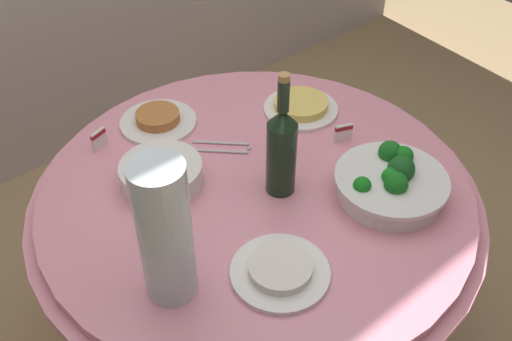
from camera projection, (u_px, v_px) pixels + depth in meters
name	position (u px, v px, depth m)	size (l,w,h in m)	color
buffet_table	(256.00, 276.00, 1.75)	(1.16, 1.16, 0.74)	maroon
broccoli_bowl	(391.00, 183.00, 1.46)	(0.28, 0.28, 0.11)	white
plate_stack	(161.00, 174.00, 1.50)	(0.21, 0.21, 0.06)	white
wine_bottle	(282.00, 149.00, 1.42)	(0.07, 0.07, 0.34)	black
decorative_fruit_vase	(166.00, 239.00, 1.17)	(0.11, 0.11, 0.34)	silver
serving_tongs	(223.00, 147.00, 1.62)	(0.15, 0.14, 0.01)	silver
food_plate_peanuts	(158.00, 120.00, 1.70)	(0.22, 0.22, 0.04)	white
food_plate_rice	(280.00, 270.00, 1.29)	(0.22, 0.22, 0.03)	white
food_plate_noodles	(301.00, 106.00, 1.75)	(0.22, 0.22, 0.04)	white
label_placard_front	(99.00, 138.00, 1.61)	(0.05, 0.02, 0.05)	white
label_placard_mid	(343.00, 132.00, 1.63)	(0.05, 0.03, 0.05)	white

